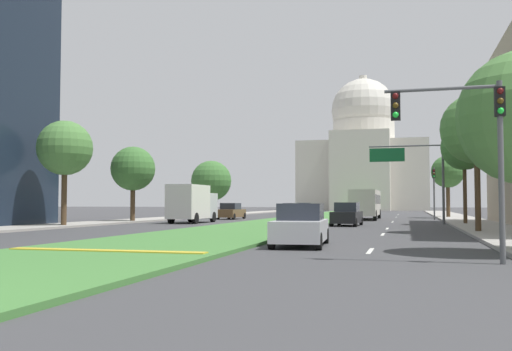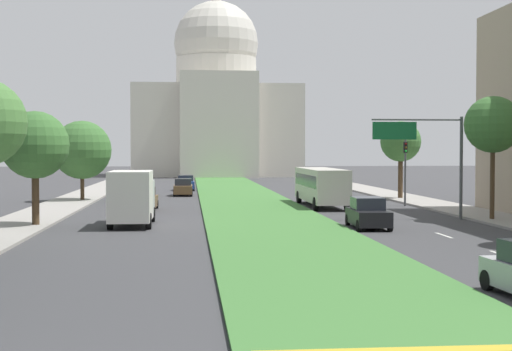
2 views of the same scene
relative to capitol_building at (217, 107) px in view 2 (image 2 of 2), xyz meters
The scene contains 19 objects.
ground_plane 62.85m from the capitol_building, 90.00° to the right, with size 274.74×274.74×0.00m, color #3D3D3F.
grass_median 68.98m from the capitol_building, 90.00° to the right, with size 7.76×112.39×0.14m, color #427A38.
median_curb_nose 114.89m from the capitol_building, 90.00° to the right, with size 6.99×0.50×0.04m, color gold.
lane_dashes_right 82.59m from the capitol_building, 84.19° to the right, with size 0.16×65.11×0.01m.
sidewalk_left 76.55m from the capitol_building, 101.17° to the right, with size 4.00×112.39×0.15m, color #9E9991.
sidewalk_right 76.55m from the capitol_building, 78.83° to the right, with size 4.00×112.39×0.15m, color #9E9991.
capitol_building is the anchor object (origin of this frame).
traffic_light_far_right 73.95m from the capitol_building, 80.48° to the right, with size 0.28×0.35×5.20m.
overhead_guide_sign 84.85m from the capitol_building, 83.12° to the right, with size 5.87×0.20×6.50m.
street_tree_left_far 87.71m from the capitol_building, 98.87° to the right, with size 3.85×3.85×6.61m.
street_tree_right_far 86.56m from the capitol_building, 80.78° to the right, with size 3.50×3.50×7.71m.
street_tree_left_distant 66.83m from the capitol_building, 102.07° to the right, with size 5.00×5.00×6.91m.
street_tree_right_distant 66.73m from the capitol_building, 77.87° to the right, with size 3.59×3.59×6.96m.
sedan_midblock 89.44m from the capitol_building, 86.63° to the right, with size 2.08×4.42×1.73m.
sedan_distant 76.24m from the capitol_building, 96.18° to the right, with size 2.04×4.34×1.67m.
sedan_far_horizon 58.96m from the capitol_building, 95.32° to the right, with size 1.85×4.20×1.65m.
sedan_very_far 49.65m from the capitol_building, 96.16° to the right, with size 1.99×4.42×1.67m.
box_truck_delivery 87.08m from the capitol_building, 95.36° to the right, with size 2.40×6.40×3.20m.
city_bus 73.28m from the capitol_building, 85.68° to the right, with size 2.62×11.00×2.95m.
Camera 2 is at (-4.77, -5.18, 4.36)m, focal length 52.04 mm.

